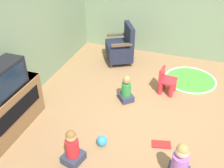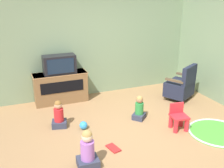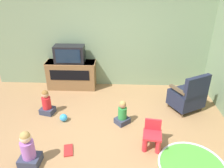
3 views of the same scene
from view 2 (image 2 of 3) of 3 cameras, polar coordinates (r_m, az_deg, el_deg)
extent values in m
plane|color=#9E754C|center=(5.01, 4.79, -10.83)|extent=(30.00, 30.00, 0.00)
cube|color=gray|center=(6.53, -5.49, 9.11)|extent=(5.65, 0.12, 2.70)
cube|color=brown|center=(6.34, -11.09, -0.76)|extent=(1.23, 0.42, 0.72)
cube|color=#A97C50|center=(6.23, -11.30, 2.25)|extent=(1.25, 0.43, 0.02)
cube|color=black|center=(6.12, -10.74, -0.65)|extent=(0.98, 0.01, 0.26)
cube|color=black|center=(6.15, -11.40, 4.22)|extent=(0.74, 0.33, 0.43)
cube|color=#142338|center=(5.99, -11.08, 3.81)|extent=(0.60, 0.02, 0.34)
cylinder|color=brown|center=(7.02, 13.52, -1.64)|extent=(0.04, 0.04, 0.10)
cylinder|color=brown|center=(6.56, 11.38, -3.03)|extent=(0.04, 0.04, 0.10)
cylinder|color=brown|center=(6.86, 16.93, -2.49)|extent=(0.04, 0.04, 0.10)
cylinder|color=brown|center=(6.38, 14.98, -3.98)|extent=(0.04, 0.04, 0.10)
cube|color=#1E2338|center=(6.62, 14.38, -0.93)|extent=(0.83, 0.79, 0.36)
cube|color=#1E2338|center=(6.41, 16.51, 1.92)|extent=(0.59, 0.39, 0.43)
cube|color=brown|center=(6.78, 15.64, 1.95)|extent=(0.28, 0.43, 0.05)
cube|color=brown|center=(6.28, 13.45, 0.71)|extent=(0.28, 0.43, 0.05)
cylinder|color=red|center=(5.13, 13.76, -8.80)|extent=(0.09, 0.09, 0.29)
cylinder|color=red|center=(5.23, 15.97, -8.42)|extent=(0.09, 0.09, 0.29)
cylinder|color=red|center=(5.29, 12.72, -7.78)|extent=(0.09, 0.09, 0.29)
cylinder|color=red|center=(5.39, 14.88, -7.43)|extent=(0.09, 0.09, 0.29)
cube|color=red|center=(5.20, 14.45, -6.87)|extent=(0.35, 0.34, 0.04)
cube|color=red|center=(5.25, 13.88, -5.05)|extent=(0.28, 0.07, 0.21)
cylinder|color=green|center=(5.42, 21.87, -9.75)|extent=(1.07, 1.07, 0.01)
torus|color=silver|center=(5.42, 21.88, -9.71)|extent=(1.07, 1.07, 0.04)
cube|color=#33384C|center=(5.55, 5.89, -6.98)|extent=(0.35, 0.35, 0.12)
cylinder|color=#2D8C3F|center=(5.47, 5.96, -5.28)|extent=(0.17, 0.17, 0.25)
sphere|color=#9E7051|center=(5.40, 6.03, -3.46)|extent=(0.14, 0.14, 0.14)
sphere|color=tan|center=(5.39, 6.04, -3.22)|extent=(0.13, 0.13, 0.13)
cube|color=#33384C|center=(4.18, -5.25, -16.65)|extent=(0.33, 0.29, 0.14)
cylinder|color=#A566BF|center=(4.05, -5.35, -14.15)|extent=(0.21, 0.21, 0.30)
sphere|color=beige|center=(3.93, -5.46, -11.37)|extent=(0.17, 0.17, 0.17)
sphere|color=tan|center=(3.92, -5.47, -10.99)|extent=(0.16, 0.16, 0.16)
cube|color=#33384C|center=(5.32, -11.37, -8.47)|extent=(0.33, 0.31, 0.12)
cylinder|color=red|center=(5.24, -11.52, -6.59)|extent=(0.19, 0.19, 0.27)
sphere|color=tan|center=(5.15, -11.67, -4.55)|extent=(0.15, 0.15, 0.15)
sphere|color=olive|center=(5.14, -11.69, -4.29)|extent=(0.14, 0.14, 0.14)
sphere|color=#3399E5|center=(5.16, -6.24, -8.93)|extent=(0.16, 0.16, 0.16)
cube|color=#B22323|center=(4.58, 0.28, -13.78)|extent=(0.21, 0.30, 0.02)
camera|label=1|loc=(3.64, -48.44, 19.22)|focal=42.00mm
camera|label=3|loc=(2.44, 52.68, 16.36)|focal=35.00mm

